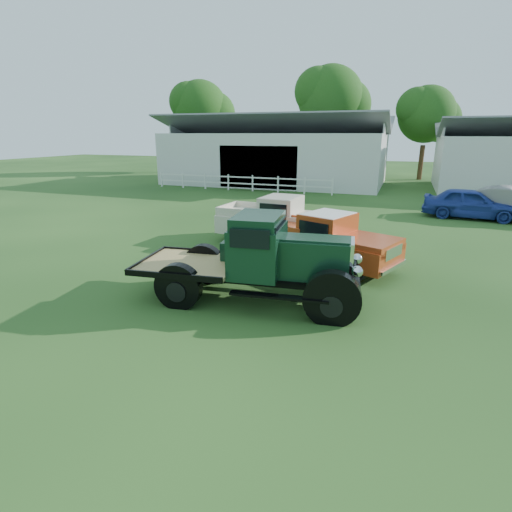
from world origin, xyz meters
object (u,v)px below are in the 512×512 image
at_px(vintage_flatbed, 254,258).
at_px(misc_car_blue, 471,203).
at_px(red_pickup, 324,239).
at_px(white_pickup, 279,220).

distance_m(vintage_flatbed, misc_car_blue, 15.26).
height_order(red_pickup, misc_car_blue, red_pickup).
bearing_deg(vintage_flatbed, misc_car_blue, 57.04).
height_order(vintage_flatbed, red_pickup, vintage_flatbed).
relative_size(red_pickup, misc_car_blue, 1.07).
xyz_separation_m(red_pickup, misc_car_blue, (5.57, 10.20, -0.11)).
distance_m(red_pickup, misc_car_blue, 11.62).
bearing_deg(misc_car_blue, vintage_flatbed, 160.11).
height_order(red_pickup, white_pickup, white_pickup).
bearing_deg(white_pickup, misc_car_blue, 50.18).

